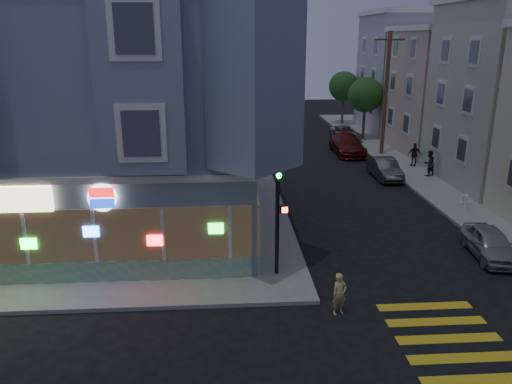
{
  "coord_description": "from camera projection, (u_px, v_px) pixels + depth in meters",
  "views": [
    {
      "loc": [
        -0.19,
        -12.88,
        8.7
      ],
      "look_at": [
        1.19,
        7.5,
        2.36
      ],
      "focal_mm": 35.0,
      "sensor_mm": 36.0,
      "label": 1
    }
  ],
  "objects": [
    {
      "name": "utility_pole",
      "position": [
        386.0,
        92.0,
        37.08
      ],
      "size": [
        2.2,
        0.3,
        9.0
      ],
      "color": "#4C3826",
      "rests_on": "sidewalk_ne"
    },
    {
      "name": "sidewalk_nw",
      "position": [
        38.0,
        163.0,
        35.89
      ],
      "size": [
        33.0,
        42.0,
        0.15
      ],
      "primitive_type": "cube",
      "color": "gray",
      "rests_on": "ground"
    },
    {
      "name": "running_child",
      "position": [
        339.0,
        294.0,
        16.23
      ],
      "size": [
        0.61,
        0.51,
        1.43
      ],
      "primitive_type": "imported",
      "rotation": [
        0.0,
        0.0,
        0.37
      ],
      "color": "#DEC572",
      "rests_on": "ground"
    },
    {
      "name": "parked_car_b",
      "position": [
        385.0,
        169.0,
        32.0
      ],
      "size": [
        1.38,
        3.94,
        1.3
      ],
      "primitive_type": "imported",
      "rotation": [
        0.0,
        0.0,
        0.0
      ],
      "color": "#353739",
      "rests_on": "ground"
    },
    {
      "name": "row_house_d",
      "position": [
        431.0,
        74.0,
        46.91
      ],
      "size": [
        12.0,
        8.6,
        10.5
      ],
      "primitive_type": "cube",
      "color": "#ADAABB",
      "rests_on": "sidewalk_ne"
    },
    {
      "name": "street_tree_far",
      "position": [
        344.0,
        86.0,
        50.69
      ],
      "size": [
        3.0,
        3.0,
        5.3
      ],
      "color": "#4C3826",
      "rests_on": "sidewalk_ne"
    },
    {
      "name": "row_house_c",
      "position": [
        477.0,
        92.0,
        38.56
      ],
      "size": [
        12.0,
        8.6,
        9.0
      ],
      "primitive_type": "cube",
      "color": "#C8B29B",
      "rests_on": "sidewalk_ne"
    },
    {
      "name": "parked_car_a",
      "position": [
        490.0,
        243.0,
        20.49
      ],
      "size": [
        1.86,
        3.75,
        1.23
      ],
      "primitive_type": "imported",
      "rotation": [
        0.0,
        0.0,
        -0.12
      ],
      "color": "#A3A5AB",
      "rests_on": "ground"
    },
    {
      "name": "fire_hydrant",
      "position": [
        465.0,
        201.0,
        25.76
      ],
      "size": [
        0.49,
        0.29,
        0.86
      ],
      "color": "white",
      "rests_on": "sidewalk_ne"
    },
    {
      "name": "corner_building",
      "position": [
        97.0,
        102.0,
        23.22
      ],
      "size": [
        14.6,
        14.6,
        11.4
      ],
      "color": "gray",
      "rests_on": "sidewalk_nw"
    },
    {
      "name": "pedestrian_a",
      "position": [
        429.0,
        163.0,
        31.99
      ],
      "size": [
        0.99,
        0.89,
        1.67
      ],
      "primitive_type": "imported",
      "rotation": [
        0.0,
        0.0,
        3.54
      ],
      "color": "black",
      "rests_on": "sidewalk_ne"
    },
    {
      "name": "parked_car_c",
      "position": [
        347.0,
        145.0,
        38.64
      ],
      "size": [
        2.17,
        5.23,
        1.51
      ],
      "primitive_type": "imported",
      "rotation": [
        0.0,
        0.0,
        -0.01
      ],
      "color": "#5D1715",
      "rests_on": "ground"
    },
    {
      "name": "ground",
      "position": [
        233.0,
        342.0,
        14.87
      ],
      "size": [
        120.0,
        120.0,
        0.0
      ],
      "primitive_type": "plane",
      "color": "black",
      "rests_on": "ground"
    },
    {
      "name": "traffic_signal",
      "position": [
        279.0,
        193.0,
        17.86
      ],
      "size": [
        0.56,
        0.53,
        4.77
      ],
      "rotation": [
        0.0,
        0.0,
        0.09
      ],
      "color": "black",
      "rests_on": "sidewalk_nw"
    },
    {
      "name": "pedestrian_b",
      "position": [
        414.0,
        155.0,
        34.39
      ],
      "size": [
        0.96,
        0.42,
        1.62
      ],
      "primitive_type": "imported",
      "rotation": [
        0.0,
        0.0,
        3.12
      ],
      "color": "#232229",
      "rests_on": "sidewalk_ne"
    },
    {
      "name": "parked_car_d",
      "position": [
        345.0,
        133.0,
        44.3
      ],
      "size": [
        2.23,
        4.33,
        1.17
      ],
      "primitive_type": "imported",
      "rotation": [
        0.0,
        0.0,
        0.07
      ],
      "color": "#91979A",
      "rests_on": "ground"
    },
    {
      "name": "street_tree_near",
      "position": [
        365.0,
        95.0,
        43.07
      ],
      "size": [
        3.0,
        3.0,
        5.3
      ],
      "color": "#4C3826",
      "rests_on": "sidewalk_ne"
    }
  ]
}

